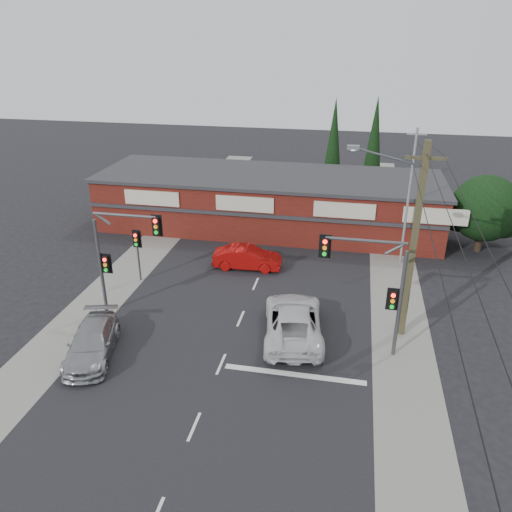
% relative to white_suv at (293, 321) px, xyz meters
% --- Properties ---
extents(ground, '(120.00, 120.00, 0.00)m').
position_rel_white_suv_xyz_m(ground, '(-3.00, -1.72, -0.86)').
color(ground, black).
rests_on(ground, ground).
extents(road_strip, '(14.00, 70.00, 0.01)m').
position_rel_white_suv_xyz_m(road_strip, '(-3.00, 3.28, -0.86)').
color(road_strip, black).
rests_on(road_strip, ground).
extents(verge_left, '(3.00, 70.00, 0.02)m').
position_rel_white_suv_xyz_m(verge_left, '(-11.50, 3.28, -0.85)').
color(verge_left, gray).
rests_on(verge_left, ground).
extents(verge_right, '(3.00, 70.00, 0.02)m').
position_rel_white_suv_xyz_m(verge_right, '(5.50, 3.28, -0.85)').
color(verge_right, gray).
rests_on(verge_right, ground).
extents(stop_line, '(6.50, 0.35, 0.01)m').
position_rel_white_suv_xyz_m(stop_line, '(0.50, -3.22, -0.85)').
color(stop_line, silver).
rests_on(stop_line, ground).
extents(white_suv, '(3.74, 6.56, 1.72)m').
position_rel_white_suv_xyz_m(white_suv, '(0.00, 0.00, 0.00)').
color(white_suv, silver).
rests_on(white_suv, ground).
extents(silver_suv, '(3.24, 5.31, 1.44)m').
position_rel_white_suv_xyz_m(silver_suv, '(-9.25, -3.62, -0.14)').
color(silver_suv, '#96989B').
rests_on(silver_suv, ground).
extents(red_sedan, '(4.53, 1.76, 1.47)m').
position_rel_white_suv_xyz_m(red_sedan, '(-3.99, 7.36, -0.13)').
color(red_sedan, '#A40B0A').
rests_on(red_sedan, ground).
extents(lane_dashes, '(0.12, 38.94, 0.01)m').
position_rel_white_suv_xyz_m(lane_dashes, '(-3.00, -1.05, -0.85)').
color(lane_dashes, silver).
rests_on(lane_dashes, ground).
extents(shop_building, '(27.30, 8.40, 4.22)m').
position_rel_white_suv_xyz_m(shop_building, '(-4.00, 15.27, 1.27)').
color(shop_building, '#4E150F').
rests_on(shop_building, ground).
extents(tree_cluster, '(5.90, 5.10, 5.50)m').
position_rel_white_suv_xyz_m(tree_cluster, '(11.69, 13.72, 2.03)').
color(tree_cluster, '#2D2116').
rests_on(tree_cluster, ground).
extents(conifer_near, '(1.80, 1.80, 9.25)m').
position_rel_white_suv_xyz_m(conifer_near, '(0.50, 22.28, 4.62)').
color(conifer_near, '#2D2116').
rests_on(conifer_near, ground).
extents(conifer_far, '(1.80, 1.80, 9.25)m').
position_rel_white_suv_xyz_m(conifer_far, '(4.00, 24.28, 4.62)').
color(conifer_far, '#2D2116').
rests_on(conifer_far, ground).
extents(traffic_mast_left, '(3.77, 0.27, 5.97)m').
position_rel_white_suv_xyz_m(traffic_mast_left, '(-9.43, 0.29, 3.07)').
color(traffic_mast_left, '#47494C').
rests_on(traffic_mast_left, ground).
extents(traffic_mast_right, '(3.96, 0.27, 5.97)m').
position_rel_white_suv_xyz_m(traffic_mast_right, '(3.86, -0.71, 3.08)').
color(traffic_mast_right, '#47494C').
rests_on(traffic_mast_right, ground).
extents(pedestal_signal, '(0.55, 0.27, 3.38)m').
position_rel_white_suv_xyz_m(pedestal_signal, '(-10.20, 4.29, 1.54)').
color(pedestal_signal, '#47494C').
rests_on(pedestal_signal, ground).
extents(utility_pole, '(4.38, 0.59, 10.00)m').
position_rel_white_suv_xyz_m(utility_pole, '(5.36, 1.27, 4.53)').
color(utility_pole, '#4B452A').
rests_on(utility_pole, ground).
extents(steel_pole, '(1.20, 0.16, 9.00)m').
position_rel_white_suv_xyz_m(steel_pole, '(6.00, 10.28, 3.84)').
color(steel_pole, gray).
rests_on(steel_pole, ground).
extents(power_lines, '(2.01, 29.00, 1.22)m').
position_rel_white_suv_xyz_m(power_lines, '(5.47, -4.19, 8.18)').
color(power_lines, black).
rests_on(power_lines, ground).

